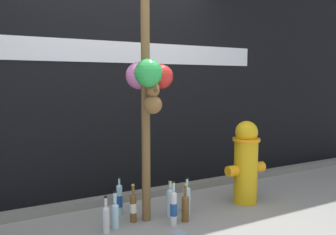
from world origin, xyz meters
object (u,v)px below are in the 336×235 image
bottle_1 (174,208)px  bottle_5 (119,199)px  bottle_4 (133,207)px  bottle_3 (185,207)px  memorial_post (147,55)px  bottle_6 (106,218)px  bottle_0 (170,201)px  bottle_2 (187,199)px  fire_hydrant (246,162)px  bottle_7 (115,213)px

bottle_1 → bottle_5: 0.58m
bottle_4 → bottle_5: bottle_5 is taller
bottle_3 → bottle_5: bottle_5 is taller
memorial_post → bottle_6: (-0.44, -0.07, -1.43)m
bottle_0 → bottle_2: size_ratio=0.96×
bottle_3 → bottle_4: 0.49m
fire_hydrant → bottle_6: size_ratio=2.75×
bottle_0 → bottle_1: size_ratio=0.85×
memorial_post → bottle_6: 1.50m
memorial_post → bottle_2: size_ratio=7.81×
bottle_4 → bottle_5: 0.23m
bottle_0 → bottle_5: size_ratio=0.92×
bottle_3 → bottle_6: (-0.74, 0.12, -0.01)m
bottle_1 → bottle_4: size_ratio=1.14×
bottle_1 → bottle_2: bearing=35.3°
memorial_post → bottle_5: 1.44m
bottle_6 → bottle_0: bearing=4.6°
bottle_3 → bottle_7: (-0.64, 0.17, -0.00)m
fire_hydrant → bottle_3: 0.90m
fire_hydrant → bottle_6: fire_hydrant is taller
bottle_4 → bottle_6: size_ratio=1.11×
memorial_post → fire_hydrant: memorial_post is taller
bottle_0 → bottle_3: size_ratio=0.96×
bottle_3 → bottle_4: (-0.44, 0.22, 0.01)m
bottle_0 → bottle_4: size_ratio=0.97×
memorial_post → bottle_0: 1.43m
bottle_7 → bottle_4: bearing=14.6°
bottle_1 → bottle_3: size_ratio=1.13×
fire_hydrant → bottle_4: bearing=175.9°
memorial_post → bottle_2: memorial_post is taller
bottle_5 → bottle_6: (-0.24, -0.32, -0.03)m
bottle_5 → bottle_7: 0.30m
memorial_post → bottle_2: (0.41, -0.03, -1.42)m
bottle_2 → bottle_5: (-0.61, 0.28, 0.01)m
bottle_0 → bottle_5: 0.50m
memorial_post → bottle_1: 1.43m
bottle_6 → bottle_7: size_ratio=0.95×
bottle_0 → bottle_2: 0.18m
bottle_0 → bottle_6: (-0.67, -0.05, -0.02)m
bottle_4 → fire_hydrant: bearing=-4.1°
memorial_post → bottle_1: size_ratio=6.97×
bottle_0 → bottle_1: (-0.07, -0.19, 0.01)m
bottle_3 → bottle_7: 0.66m
memorial_post → bottle_7: 1.47m
memorial_post → fire_hydrant: 1.59m
bottle_0 → bottle_4: (-0.37, 0.04, -0.00)m
fire_hydrant → bottle_7: fire_hydrant is taller
bottle_5 → bottle_6: bearing=-127.1°
bottle_2 → bottle_6: size_ratio=1.13×
bottle_4 → memorial_post: bearing=-10.9°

